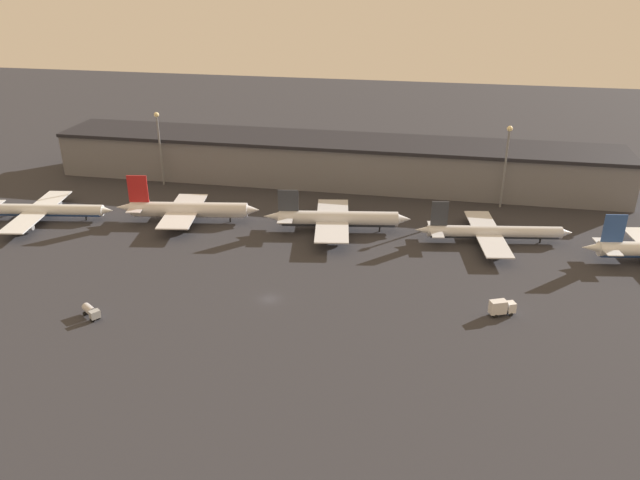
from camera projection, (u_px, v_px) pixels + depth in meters
ground at (270, 299)px, 149.68m from camera, size 600.00×600.00×0.00m
terminal_building at (333, 161)px, 224.76m from camera, size 201.49×24.72×16.10m
airplane_0 at (41, 210)px, 193.96m from camera, size 44.73×36.43×13.50m
airplane_1 at (187, 210)px, 192.28m from camera, size 44.85×30.17×14.83m
airplane_2 at (337, 219)px, 185.53m from camera, size 44.15×34.62×12.85m
airplane_3 at (492, 232)px, 178.55m from camera, size 44.93×34.02×12.28m
service_vehicle_1 at (91, 311)px, 141.48m from camera, size 5.61×4.83×2.62m
service_vehicle_2 at (501, 307)px, 142.04m from camera, size 6.33×4.27×3.86m
lamp_post_0 at (159, 140)px, 218.96m from camera, size 1.80×1.80×26.30m
lamp_post_1 at (506, 157)px, 198.32m from camera, size 1.80×1.80×27.08m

